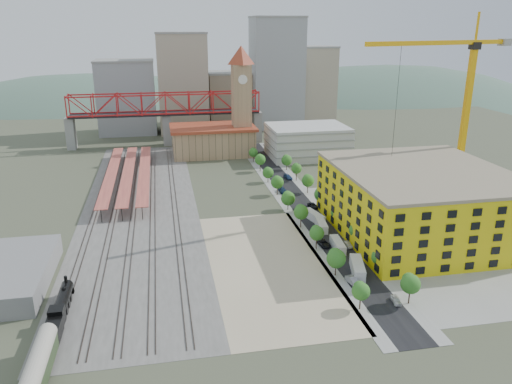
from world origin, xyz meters
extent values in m
plane|color=#474C38|center=(0.00, 0.00, 0.00)|extent=(400.00, 400.00, 0.00)
cube|color=#605E59|center=(-36.00, 17.50, 0.03)|extent=(36.00, 165.00, 0.06)
cube|color=tan|center=(-4.00, -31.50, 0.03)|extent=(28.00, 67.00, 0.06)
cube|color=black|center=(16.00, 15.00, 0.03)|extent=(12.00, 170.00, 0.06)
cube|color=gray|center=(10.50, 15.00, 0.02)|extent=(3.00, 170.00, 0.04)
cube|color=gray|center=(21.50, 15.00, 0.02)|extent=(3.00, 170.00, 0.04)
cube|color=gray|center=(45.00, -20.00, 0.03)|extent=(50.00, 90.00, 0.06)
cube|color=#382B23|center=(-50.72, 17.50, 0.15)|extent=(0.12, 160.00, 0.18)
cube|color=#382B23|center=(-49.28, 17.50, 0.15)|extent=(0.12, 160.00, 0.18)
cube|color=#382B23|center=(-44.72, 17.50, 0.15)|extent=(0.12, 160.00, 0.18)
cube|color=#382B23|center=(-43.28, 17.50, 0.15)|extent=(0.12, 160.00, 0.18)
cube|color=#382B23|center=(-38.72, 17.50, 0.15)|extent=(0.12, 160.00, 0.18)
cube|color=#382B23|center=(-37.28, 17.50, 0.15)|extent=(0.12, 160.00, 0.18)
cube|color=#382B23|center=(-32.72, 17.50, 0.15)|extent=(0.12, 160.00, 0.18)
cube|color=#382B23|center=(-31.28, 17.50, 0.15)|extent=(0.12, 160.00, 0.18)
cube|color=#382B23|center=(-25.72, 17.50, 0.15)|extent=(0.12, 160.00, 0.18)
cube|color=#382B23|center=(-24.28, 17.50, 0.15)|extent=(0.12, 160.00, 0.18)
cube|color=#DE6B55|center=(-47.00, 45.00, 4.00)|extent=(4.00, 80.00, 0.25)
cylinder|color=black|center=(-47.00, 45.00, 2.00)|extent=(0.24, 0.24, 4.00)
cube|color=#DE6B55|center=(-41.00, 45.00, 4.00)|extent=(4.00, 80.00, 0.25)
cylinder|color=black|center=(-41.00, 45.00, 2.00)|extent=(0.24, 0.24, 4.00)
cube|color=#DE6B55|center=(-35.00, 45.00, 4.00)|extent=(4.00, 80.00, 0.25)
cylinder|color=black|center=(-35.00, 45.00, 2.00)|extent=(0.24, 0.24, 4.00)
cube|color=tan|center=(-5.00, 82.00, 6.00)|extent=(36.00, 22.00, 12.00)
cube|color=#993921|center=(-5.00, 82.00, 12.50)|extent=(38.00, 24.00, 1.20)
cube|color=tan|center=(8.00, 80.00, 20.00)|extent=(8.00, 8.00, 40.00)
pyramid|color=#993921|center=(8.00, 80.00, 48.00)|extent=(12.00, 12.00, 8.00)
cylinder|color=white|center=(8.00, 75.90, 34.00)|extent=(4.00, 0.30, 4.00)
cube|color=silver|center=(36.00, 70.00, 7.00)|extent=(34.00, 26.00, 14.00)
cube|color=gray|center=(-70.00, 105.00, 7.50)|extent=(4.00, 6.00, 15.00)
cube|color=gray|center=(20.00, 105.00, 7.50)|extent=(4.00, 6.00, 15.00)
cube|color=gray|center=(-25.00, 105.00, 7.50)|extent=(4.00, 6.00, 15.00)
cube|color=black|center=(-25.00, 105.00, 15.50)|extent=(90.00, 9.00, 1.00)
cube|color=yellow|center=(42.00, -20.00, 9.00)|extent=(44.00, 50.00, 18.00)
cube|color=gray|center=(42.00, -20.00, 18.40)|extent=(44.60, 50.60, 0.80)
cube|color=#9EA0A3|center=(-45.00, 140.00, 19.00)|extent=(30.00, 25.00, 38.00)
cube|color=#B2A58C|center=(-15.00, 135.00, 26.00)|extent=(26.00, 22.00, 52.00)
cube|color=gray|center=(12.00, 150.00, 15.00)|extent=(24.00, 24.00, 30.00)
cube|color=#9EA0A3|center=(38.00, 140.00, 30.00)|extent=(28.00, 22.00, 60.00)
cube|color=#B2A58C|center=(62.00, 145.00, 22.00)|extent=(22.00, 20.00, 44.00)
cube|color=brown|center=(-2.00, 160.00, 13.00)|extent=(20.00, 20.00, 26.00)
ellipsoid|color=#4C6B59|center=(-80.00, 260.00, -68.00)|extent=(396.00, 216.00, 180.00)
ellipsoid|color=#4C6B59|center=(40.00, 260.00, -92.00)|extent=(484.00, 264.00, 220.00)
ellipsoid|color=#4C6B59|center=(160.00, 260.00, -70.00)|extent=(418.00, 228.00, 190.00)
cylinder|color=black|center=(-50.00, -43.44, 2.43)|extent=(2.53, 12.14, 2.53)
cube|color=black|center=(-50.00, -50.02, 2.63)|extent=(2.83, 3.03, 3.24)
cylinder|color=black|center=(-50.00, -38.39, 4.25)|extent=(0.71, 0.71, 1.62)
sphere|color=black|center=(-50.00, -41.42, 3.74)|extent=(1.01, 1.01, 1.01)
cone|color=black|center=(-50.00, -36.57, 0.91)|extent=(2.63, 1.62, 2.63)
cube|color=black|center=(-50.00, -54.57, 2.02)|extent=(2.83, 6.07, 2.83)
cube|color=#27371E|center=(-50.00, -66.44, 2.43)|extent=(2.93, 18.21, 3.24)
cylinder|color=#ADA899|center=(-50.00, -66.44, 4.15)|extent=(3.14, 18.21, 3.14)
cube|color=#FFB310|center=(67.91, 3.00, 24.56)|extent=(1.75, 1.75, 49.12)
cube|color=black|center=(67.91, 3.00, 50.21)|extent=(2.73, 2.73, 2.18)
cube|color=#FFB310|center=(47.91, -2.48, 51.30)|extent=(40.35, 12.24, 1.31)
cube|color=#FFB310|center=(74.23, 4.74, 51.30)|extent=(12.98, 4.73, 1.31)
cube|color=gray|center=(80.54, 6.47, 51.08)|extent=(3.88, 3.50, 2.18)
cube|color=#FFB310|center=(67.91, 3.00, 55.67)|extent=(0.55, 0.55, 8.73)
cube|color=silver|center=(16.00, -39.90, 1.38)|extent=(5.12, 10.44, 2.76)
cube|color=silver|center=(16.00, -26.24, 1.20)|extent=(3.04, 8.94, 2.40)
cube|color=silver|center=(16.00, -12.24, 1.23)|extent=(3.47, 9.23, 2.46)
cube|color=silver|center=(16.00, -5.29, 1.27)|extent=(4.56, 9.58, 2.54)
imported|color=white|center=(13.00, -48.40, 0.65)|extent=(1.57, 3.85, 1.31)
imported|color=gray|center=(13.00, -44.90, 0.81)|extent=(2.49, 5.11, 1.61)
imported|color=black|center=(13.00, -23.58, 0.72)|extent=(2.99, 5.41, 1.43)
imported|color=navy|center=(13.00, 22.31, 0.80)|extent=(2.39, 5.56, 1.60)
imported|color=silver|center=(19.00, -54.19, 0.67)|extent=(2.17, 4.14, 1.34)
imported|color=#98999D|center=(19.00, -25.44, 0.66)|extent=(1.70, 4.12, 1.33)
imported|color=black|center=(19.00, 5.27, 0.68)|extent=(2.93, 5.18, 1.36)
imported|color=navy|center=(19.00, 37.95, 0.75)|extent=(2.94, 5.47, 1.51)
camera|label=1|loc=(-27.95, -140.02, 56.13)|focal=35.00mm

